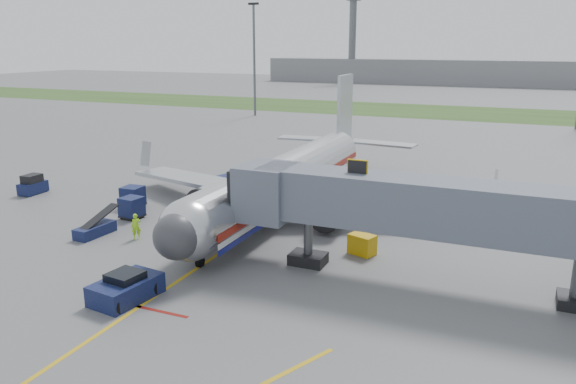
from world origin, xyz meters
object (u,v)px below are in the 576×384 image
at_px(belt_loader, 95,229).
at_px(ramp_worker, 136,227).
at_px(pushback_tug, 126,288).
at_px(baggage_tug, 33,185).
at_px(airliner, 285,179).

height_order(belt_loader, ramp_worker, ramp_worker).
height_order(pushback_tug, belt_loader, belt_loader).
relative_size(baggage_tug, belt_loader, 0.68).
bearing_deg(belt_loader, pushback_tug, -40.59).
height_order(airliner, pushback_tug, airliner).
xyz_separation_m(baggage_tug, belt_loader, (13.27, -6.81, -0.33)).
xyz_separation_m(baggage_tug, ramp_worker, (16.51, -6.30, 0.13)).
height_order(airliner, baggage_tug, airliner).
height_order(airliner, ramp_worker, airliner).
relative_size(belt_loader, ramp_worker, 2.08).
xyz_separation_m(airliner, ramp_worker, (-6.76, -10.69, -1.73)).
height_order(pushback_tug, ramp_worker, ramp_worker).
relative_size(airliner, pushback_tug, 9.01).
bearing_deg(ramp_worker, pushback_tug, -95.86).
distance_m(airliner, ramp_worker, 12.77).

